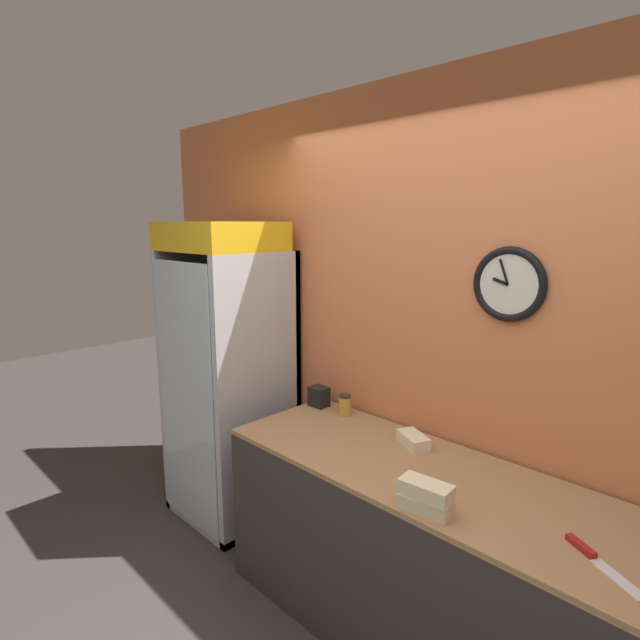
{
  "coord_description": "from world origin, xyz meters",
  "views": [
    {
      "loc": [
        1.14,
        -0.91,
        1.97
      ],
      "look_at": [
        -0.72,
        0.97,
        1.46
      ],
      "focal_mm": 28.0,
      "sensor_mm": 36.0,
      "label": 1
    }
  ],
  "objects_px": {
    "sandwich_flat_left": "(413,440)",
    "chefs_knife": "(592,556)",
    "condiment_jar": "(345,405)",
    "napkin_dispenser": "(319,397)",
    "sandwich_stack_middle": "(426,490)",
    "beverage_cooler": "(234,359)",
    "sandwich_stack_bottom": "(425,504)"
  },
  "relations": [
    {
      "from": "chefs_knife",
      "to": "condiment_jar",
      "type": "distance_m",
      "value": 1.48
    },
    {
      "from": "sandwich_stack_bottom",
      "to": "sandwich_flat_left",
      "type": "height_order",
      "value": "sandwich_stack_bottom"
    },
    {
      "from": "sandwich_flat_left",
      "to": "sandwich_stack_bottom",
      "type": "bearing_deg",
      "value": -51.05
    },
    {
      "from": "beverage_cooler",
      "to": "condiment_jar",
      "type": "bearing_deg",
      "value": 11.68
    },
    {
      "from": "napkin_dispenser",
      "to": "chefs_knife",
      "type": "bearing_deg",
      "value": -12.19
    },
    {
      "from": "sandwich_stack_middle",
      "to": "beverage_cooler",
      "type": "bearing_deg",
      "value": 168.76
    },
    {
      "from": "sandwich_stack_bottom",
      "to": "sandwich_stack_middle",
      "type": "bearing_deg",
      "value": 0.0
    },
    {
      "from": "napkin_dispenser",
      "to": "sandwich_stack_bottom",
      "type": "bearing_deg",
      "value": -25.13
    },
    {
      "from": "beverage_cooler",
      "to": "napkin_dispenser",
      "type": "distance_m",
      "value": 0.67
    },
    {
      "from": "sandwich_stack_bottom",
      "to": "napkin_dispenser",
      "type": "bearing_deg",
      "value": 154.87
    },
    {
      "from": "chefs_knife",
      "to": "condiment_jar",
      "type": "relative_size",
      "value": 2.34
    },
    {
      "from": "beverage_cooler",
      "to": "sandwich_stack_middle",
      "type": "xyz_separation_m",
      "value": [
        1.73,
        -0.34,
        -0.11
      ]
    },
    {
      "from": "condiment_jar",
      "to": "sandwich_flat_left",
      "type": "bearing_deg",
      "value": -7.0
    },
    {
      "from": "sandwich_stack_middle",
      "to": "condiment_jar",
      "type": "height_order",
      "value": "same"
    },
    {
      "from": "sandwich_stack_bottom",
      "to": "sandwich_stack_middle",
      "type": "height_order",
      "value": "sandwich_stack_middle"
    },
    {
      "from": "sandwich_stack_middle",
      "to": "chefs_knife",
      "type": "height_order",
      "value": "sandwich_stack_middle"
    },
    {
      "from": "beverage_cooler",
      "to": "napkin_dispenser",
      "type": "relative_size",
      "value": 16.5
    },
    {
      "from": "sandwich_stack_middle",
      "to": "condiment_jar",
      "type": "relative_size",
      "value": 1.73
    },
    {
      "from": "condiment_jar",
      "to": "sandwich_stack_bottom",
      "type": "bearing_deg",
      "value": -30.34
    },
    {
      "from": "napkin_dispenser",
      "to": "sandwich_stack_middle",
      "type": "bearing_deg",
      "value": -25.13
    },
    {
      "from": "sandwich_stack_bottom",
      "to": "condiment_jar",
      "type": "relative_size",
      "value": 1.76
    },
    {
      "from": "sandwich_stack_middle",
      "to": "napkin_dispenser",
      "type": "relative_size",
      "value": 1.76
    },
    {
      "from": "sandwich_flat_left",
      "to": "condiment_jar",
      "type": "distance_m",
      "value": 0.52
    },
    {
      "from": "beverage_cooler",
      "to": "sandwich_stack_bottom",
      "type": "xyz_separation_m",
      "value": [
        1.73,
        -0.34,
        -0.17
      ]
    },
    {
      "from": "sandwich_flat_left",
      "to": "chefs_knife",
      "type": "distance_m",
      "value": 0.96
    },
    {
      "from": "beverage_cooler",
      "to": "sandwich_flat_left",
      "type": "relative_size",
      "value": 9.51
    },
    {
      "from": "condiment_jar",
      "to": "napkin_dispenser",
      "type": "distance_m",
      "value": 0.21
    },
    {
      "from": "napkin_dispenser",
      "to": "sandwich_flat_left",
      "type": "bearing_deg",
      "value": -4.56
    },
    {
      "from": "beverage_cooler",
      "to": "chefs_knife",
      "type": "xyz_separation_m",
      "value": [
        2.28,
        -0.19,
        -0.19
      ]
    },
    {
      "from": "beverage_cooler",
      "to": "condiment_jar",
      "type": "distance_m",
      "value": 0.87
    },
    {
      "from": "condiment_jar",
      "to": "napkin_dispenser",
      "type": "relative_size",
      "value": 1.01
    },
    {
      "from": "sandwich_flat_left",
      "to": "napkin_dispenser",
      "type": "height_order",
      "value": "napkin_dispenser"
    }
  ]
}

